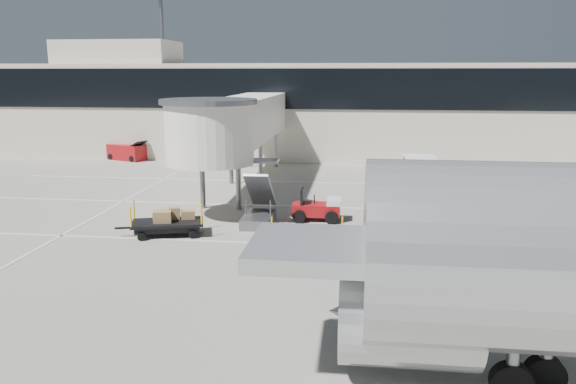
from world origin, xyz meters
name	(u,v)px	position (x,y,z in m)	size (l,w,h in m)	color
ground	(271,259)	(0.00, 0.00, 0.00)	(140.00, 140.00, 0.00)	#9A968A
lane_markings	(285,204)	(-0.67, 9.33, 0.01)	(40.00, 30.00, 0.02)	silver
terminal	(317,108)	(-0.35, 29.94, 4.11)	(64.00, 12.11, 15.20)	beige
jet_bridge	(237,123)	(-3.97, 12.26, 4.28)	(5.70, 20.40, 6.03)	silver
baggage_tug	(318,209)	(1.41, 6.22, 0.58)	(2.45, 1.56, 1.60)	maroon
suitcase_cart	(435,220)	(7.06, 5.09, 0.48)	(3.42, 1.86, 1.31)	black
box_cart_near	(307,242)	(1.39, 0.59, 0.58)	(3.83, 1.96, 1.47)	black
box_cart_far	(169,222)	(-5.17, 2.78, 0.61)	(4.02, 2.43, 1.54)	black
ground_worker	(296,249)	(1.15, -1.43, 0.89)	(0.65, 0.43, 1.79)	#99DD17
minivan	(421,170)	(7.46, 15.11, 1.13)	(2.32, 5.03, 1.88)	silver
belt_loader	(127,152)	(-16.06, 23.99, 0.66)	(3.81, 2.60, 1.73)	maroon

